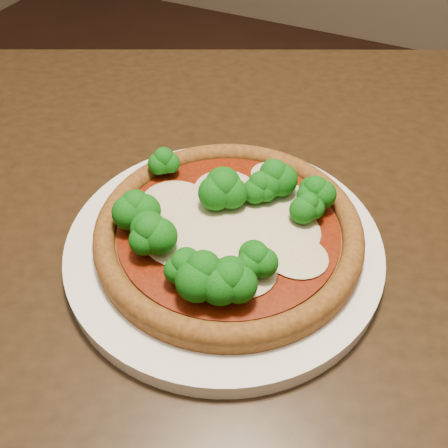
% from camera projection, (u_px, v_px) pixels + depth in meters
% --- Properties ---
extents(floor, '(4.00, 4.00, 0.00)m').
position_uv_depth(floor, '(201.00, 390.00, 1.19)').
color(floor, black).
rests_on(floor, ground).
extents(dining_table, '(1.33, 1.21, 0.75)m').
position_uv_depth(dining_table, '(244.00, 297.00, 0.59)').
color(dining_table, black).
rests_on(dining_table, floor).
extents(plate, '(0.31, 0.31, 0.02)m').
position_uv_depth(plate, '(224.00, 246.00, 0.49)').
color(plate, white).
rests_on(plate, dining_table).
extents(pizza, '(0.26, 0.26, 0.06)m').
position_uv_depth(pizza, '(228.00, 226.00, 0.47)').
color(pizza, brown).
rests_on(pizza, plate).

